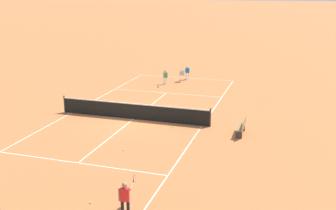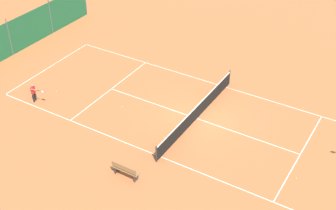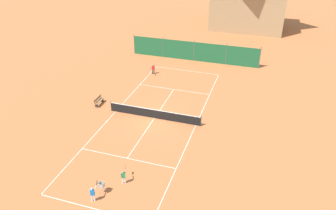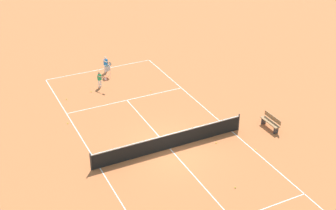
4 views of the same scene
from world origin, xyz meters
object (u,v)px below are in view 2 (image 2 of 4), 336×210
object	(u,v)px
tennis_ball_by_net_left	(303,108)
tennis_ball_alley_left	(296,178)
tennis_ball_alley_right	(126,144)
courtside_bench	(125,170)
player_near_service	(34,91)
tennis_ball_near_corner	(123,107)
tennis_net	(197,112)
tennis_ball_mid_court	(56,91)
tennis_ball_service_box	(164,137)

from	to	relation	value
tennis_ball_by_net_left	tennis_ball_alley_left	bearing A→B (deg)	-165.40
tennis_ball_alley_right	courtside_bench	distance (m)	2.69
tennis_ball_alley_left	courtside_bench	size ratio (longest dim) A/B	0.04
player_near_service	tennis_ball_near_corner	distance (m)	5.66
tennis_net	tennis_ball_mid_court	distance (m)	9.54
tennis_ball_alley_right	tennis_ball_alley_left	xyz separation A→B (m)	(2.25, -9.08, 0.00)
tennis_net	player_near_service	size ratio (longest dim) A/B	7.25
player_near_service	tennis_ball_service_box	xyz separation A→B (m)	(1.06, -8.95, -0.71)
tennis_ball_near_corner	tennis_ball_mid_court	size ratio (longest dim) A/B	1.00
tennis_ball_by_net_left	courtside_bench	distance (m)	12.23
tennis_ball_service_box	tennis_net	bearing A→B (deg)	-15.08
tennis_ball_near_corner	tennis_ball_mid_court	distance (m)	4.81
tennis_ball_service_box	tennis_ball_alley_left	world-z (taller)	same
tennis_ball_alley_right	tennis_ball_mid_court	world-z (taller)	same
tennis_ball_alley_left	courtside_bench	distance (m)	8.73
tennis_ball_alley_left	player_near_service	bearing A→B (deg)	95.98
tennis_ball_alley_left	courtside_bench	world-z (taller)	courtside_bench
tennis_ball_by_net_left	tennis_ball_near_corner	distance (m)	11.25
tennis_net	tennis_ball_alley_right	bearing A→B (deg)	151.50
player_near_service	tennis_ball_near_corner	size ratio (longest dim) A/B	19.18
tennis_ball_service_box	courtside_bench	bearing A→B (deg)	179.61
tennis_ball_service_box	tennis_ball_alley_right	xyz separation A→B (m)	(-1.59, 1.57, 0.00)
tennis_ball_service_box	tennis_ball_alley_right	size ratio (longest dim) A/B	1.00
tennis_ball_by_net_left	tennis_ball_alley_right	size ratio (longest dim) A/B	1.00
tennis_ball_by_net_left	tennis_ball_service_box	distance (m)	9.11
tennis_net	tennis_ball_alley_right	xyz separation A→B (m)	(-4.19, 2.27, -0.47)
tennis_ball_service_box	tennis_ball_near_corner	distance (m)	4.04
tennis_ball_service_box	tennis_ball_alley_left	size ratio (longest dim) A/B	1.00
tennis_ball_mid_court	tennis_ball_by_net_left	bearing A→B (deg)	-65.71
tennis_ball_alley_left	courtside_bench	bearing A→B (deg)	120.35
tennis_ball_by_net_left	courtside_bench	xyz separation A→B (m)	(-10.72, 5.89, 0.42)
tennis_ball_mid_court	tennis_net	bearing A→B (deg)	-76.98
courtside_bench	player_near_service	bearing A→B (deg)	73.27
tennis_net	player_near_service	bearing A→B (deg)	110.76
player_near_service	tennis_ball_by_net_left	distance (m)	16.87
tennis_ball_service_box	tennis_ball_mid_court	xyz separation A→B (m)	(0.45, 8.58, 0.00)
tennis_net	courtside_bench	xyz separation A→B (m)	(-6.34, 0.73, -0.05)
tennis_ball_near_corner	tennis_ball_mid_court	bearing A→B (deg)	99.70
tennis_ball_by_net_left	courtside_bench	size ratio (longest dim) A/B	0.04
player_near_service	tennis_ball_alley_right	world-z (taller)	player_near_service
tennis_ball_by_net_left	tennis_ball_near_corner	size ratio (longest dim) A/B	1.00
tennis_ball_by_net_left	tennis_ball_alley_right	distance (m)	11.34
tennis_net	tennis_ball_alley_left	bearing A→B (deg)	-105.89
tennis_ball_mid_court	courtside_bench	world-z (taller)	courtside_bench
tennis_net	player_near_service	xyz separation A→B (m)	(-3.66, 9.65, 0.24)
tennis_net	tennis_ball_alley_left	distance (m)	7.09
player_near_service	tennis_ball_alley_right	size ratio (longest dim) A/B	19.18
tennis_ball_service_box	courtside_bench	size ratio (longest dim) A/B	0.04
player_near_service	courtside_bench	xyz separation A→B (m)	(-2.68, -8.93, -0.29)
tennis_ball_alley_left	tennis_ball_near_corner	world-z (taller)	same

